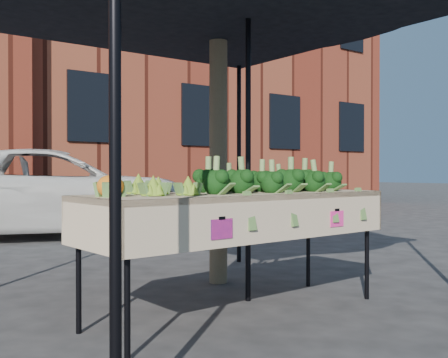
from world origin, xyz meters
TOP-DOWN VIEW (x-y plane):
  - ground at (0.00, 0.00)m, footprint 90.00×90.00m
  - table at (0.15, -0.01)m, footprint 2.44×0.93m
  - canopy at (0.10, 0.35)m, footprint 3.16×3.16m
  - broccoli_heap at (0.42, 0.01)m, footprint 1.35×0.55m
  - romanesco_cluster at (-0.52, 0.02)m, footprint 0.41×0.55m
  - cauliflower_pair at (-0.90, -0.06)m, footprint 0.18×0.18m
  - vehicle at (0.69, 5.68)m, footprint 2.12×2.71m
  - street_tree at (0.67, 0.99)m, footprint 2.50×2.50m
  - building_right at (7.00, 12.50)m, footprint 12.00×8.00m

SIDE VIEW (x-z plane):
  - ground at x=0.00m, z-range 0.00..0.00m
  - table at x=0.15m, z-range 0.00..0.90m
  - cauliflower_pair at x=-0.90m, z-range 0.90..1.06m
  - romanesco_cluster at x=-0.52m, z-range 0.90..1.08m
  - broccoli_heap at x=0.42m, z-range 0.90..1.14m
  - canopy at x=0.10m, z-range 0.00..2.74m
  - street_tree at x=0.67m, z-range 0.00..4.94m
  - vehicle at x=0.69m, z-range 0.00..5.16m
  - building_right at x=7.00m, z-range 0.00..8.50m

